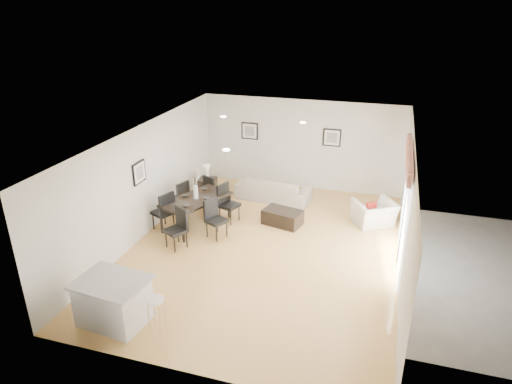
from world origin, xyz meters
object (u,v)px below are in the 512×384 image
(dining_table, at_px, (196,201))
(dining_chair_foot, at_px, (212,190))
(armchair, at_px, (374,213))
(dining_chair_enear, at_px, (214,216))
(coffee_table, at_px, (282,217))
(dining_chair_efar, at_px, (226,201))
(dining_chair_head, at_px, (178,225))
(bar_stool, at_px, (155,303))
(dining_chair_wfar, at_px, (181,196))
(side_table, at_px, (208,189))
(kitchen_island, at_px, (113,301))
(dining_chair_wnear, at_px, (165,209))
(sofa, at_px, (274,189))

(dining_table, height_order, dining_chair_foot, dining_chair_foot)
(armchair, xyz_separation_m, dining_chair_foot, (-4.35, -0.22, 0.20))
(dining_chair_enear, height_order, dining_chair_foot, dining_chair_enear)
(dining_chair_enear, height_order, coffee_table, dining_chair_enear)
(coffee_table, bearing_deg, dining_chair_efar, -158.19)
(dining_chair_head, xyz_separation_m, bar_stool, (0.92, -2.80, 0.02))
(dining_chair_wfar, distance_m, side_table, 1.24)
(dining_chair_head, xyz_separation_m, dining_chair_foot, (-0.07, 2.24, -0.02))
(armchair, relative_size, kitchen_island, 0.74)
(dining_chair_foot, bearing_deg, coffee_table, -166.86)
(dining_chair_efar, bearing_deg, dining_chair_wnear, 145.19)
(dining_chair_head, bearing_deg, side_table, 127.47)
(dining_chair_head, distance_m, kitchen_island, 2.80)
(dining_chair_enear, relative_size, side_table, 1.52)
(side_table, height_order, bar_stool, bar_stool)
(dining_chair_efar, xyz_separation_m, kitchen_island, (-0.52, -4.39, -0.13))
(dining_chair_enear, bearing_deg, dining_chair_wnear, 119.08)
(dining_chair_efar, distance_m, side_table, 1.53)
(dining_chair_head, relative_size, bar_stool, 1.48)
(dining_chair_wnear, distance_m, dining_chair_efar, 1.59)
(dining_chair_head, distance_m, side_table, 2.77)
(coffee_table, distance_m, side_table, 2.61)
(dining_chair_wnear, relative_size, coffee_table, 1.06)
(dining_chair_enear, xyz_separation_m, coffee_table, (1.43, 1.09, -0.34))
(dining_table, relative_size, dining_chair_enear, 2.08)
(sofa, distance_m, dining_chair_enear, 2.70)
(sofa, relative_size, dining_chair_wfar, 2.19)
(armchair, xyz_separation_m, dining_table, (-4.32, -1.34, 0.35))
(armchair, bearing_deg, dining_chair_enear, -6.64)
(sofa, bearing_deg, armchair, 169.54)
(dining_table, xyz_separation_m, coffee_table, (2.08, 0.68, -0.48))
(dining_chair_wfar, bearing_deg, dining_chair_wnear, 20.20)
(dining_chair_enear, height_order, bar_stool, dining_chair_enear)
(sofa, height_order, dining_table, dining_table)
(sofa, distance_m, dining_table, 2.62)
(dining_chair_wfar, relative_size, bar_stool, 1.48)
(kitchen_island, bearing_deg, dining_table, 97.73)
(dining_table, bearing_deg, side_table, 124.62)
(dining_chair_head, xyz_separation_m, kitchen_island, (0.07, -2.80, -0.11))
(dining_chair_foot, bearing_deg, dining_chair_wnear, 94.37)
(sofa, relative_size, dining_chair_enear, 2.21)
(dining_chair_wnear, height_order, side_table, dining_chair_wnear)
(dining_chair_wnear, height_order, bar_stool, dining_chair_wnear)
(kitchen_island, bearing_deg, coffee_table, 72.94)
(sofa, bearing_deg, dining_chair_enear, 77.83)
(coffee_table, xyz_separation_m, kitchen_island, (-1.96, -4.60, 0.24))
(dining_table, distance_m, kitchen_island, 3.93)
(dining_chair_enear, height_order, kitchen_island, dining_chair_enear)
(dining_chair_efar, relative_size, bar_stool, 1.55)
(dining_table, xyz_separation_m, bar_stool, (0.96, -3.92, -0.11))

